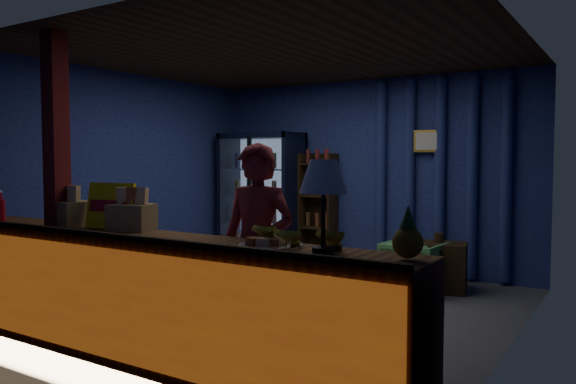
# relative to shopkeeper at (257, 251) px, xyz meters

# --- Properties ---
(ground) EXTENTS (4.60, 4.60, 0.00)m
(ground) POSITION_rel_shopkeeper_xyz_m (-0.71, 1.44, -0.82)
(ground) COLOR #515154
(ground) RESTS_ON ground
(room_walls) EXTENTS (4.60, 4.60, 4.60)m
(room_walls) POSITION_rel_shopkeeper_xyz_m (-0.71, 1.44, 0.75)
(room_walls) COLOR navy
(room_walls) RESTS_ON ground
(counter) EXTENTS (4.40, 0.57, 0.99)m
(counter) POSITION_rel_shopkeeper_xyz_m (-0.71, -0.47, -0.35)
(counter) COLOR brown
(counter) RESTS_ON ground
(support_post) EXTENTS (0.16, 0.16, 2.60)m
(support_post) POSITION_rel_shopkeeper_xyz_m (-1.76, -0.46, 0.48)
(support_post) COLOR maroon
(support_post) RESTS_ON ground
(beverage_cooler) EXTENTS (1.20, 0.62, 1.90)m
(beverage_cooler) POSITION_rel_shopkeeper_xyz_m (-2.26, 3.36, 0.11)
(beverage_cooler) COLOR black
(beverage_cooler) RESTS_ON ground
(bottle_shelf) EXTENTS (0.50, 0.28, 1.60)m
(bottle_shelf) POSITION_rel_shopkeeper_xyz_m (-1.41, 3.50, -0.03)
(bottle_shelf) COLOR #342510
(bottle_shelf) RESTS_ON ground
(curtain_folds) EXTENTS (1.74, 0.14, 2.50)m
(curtain_folds) POSITION_rel_shopkeeper_xyz_m (0.29, 3.58, 0.48)
(curtain_folds) COLOR navy
(curtain_folds) RESTS_ON room_walls
(framed_picture) EXTENTS (0.36, 0.04, 0.28)m
(framed_picture) POSITION_rel_shopkeeper_xyz_m (0.14, 3.54, 0.93)
(framed_picture) COLOR gold
(framed_picture) RESTS_ON room_walls
(shopkeeper) EXTENTS (0.65, 0.47, 1.65)m
(shopkeeper) POSITION_rel_shopkeeper_xyz_m (0.00, 0.00, 0.00)
(shopkeeper) COLOR maroon
(shopkeeper) RESTS_ON ground
(green_chair) EXTENTS (0.67, 0.69, 0.59)m
(green_chair) POSITION_rel_shopkeeper_xyz_m (0.28, 2.71, -0.53)
(green_chair) COLOR #509F4F
(green_chair) RESTS_ON ground
(side_table) EXTENTS (0.69, 0.56, 0.67)m
(side_table) POSITION_rel_shopkeeper_xyz_m (0.50, 2.91, -0.54)
(side_table) COLOR #342510
(side_table) RESTS_ON ground
(yellow_sign) EXTENTS (0.48, 0.15, 0.38)m
(yellow_sign) POSITION_rel_shopkeeper_xyz_m (-1.24, -0.35, 0.32)
(yellow_sign) COLOR yellow
(yellow_sign) RESTS_ON counter
(soda_bottles) EXTENTS (0.24, 0.17, 0.29)m
(soda_bottles) POSITION_rel_shopkeeper_xyz_m (-2.49, -0.55, 0.24)
(soda_bottles) COLOR #AB0B18
(soda_bottles) RESTS_ON counter
(snack_box_left) EXTENTS (0.36, 0.31, 0.35)m
(snack_box_left) POSITION_rel_shopkeeper_xyz_m (-1.67, -0.39, 0.25)
(snack_box_left) COLOR #9D7C4C
(snack_box_left) RESTS_ON counter
(snack_box_centre) EXTENTS (0.39, 0.35, 0.34)m
(snack_box_centre) POSITION_rel_shopkeeper_xyz_m (-1.02, -0.31, 0.25)
(snack_box_centre) COLOR #9D7C4C
(snack_box_centre) RESTS_ON counter
(pastry_tray) EXTENTS (0.43, 0.43, 0.07)m
(pastry_tray) POSITION_rel_shopkeeper_xyz_m (0.43, -0.45, 0.15)
(pastry_tray) COLOR silver
(pastry_tray) RESTS_ON counter
(banana_bunches) EXTENTS (0.71, 0.28, 0.15)m
(banana_bunches) POSITION_rel_shopkeeper_xyz_m (0.61, -0.41, 0.20)
(banana_bunches) COLOR yellow
(banana_bunches) RESTS_ON counter
(table_lamp) EXTENTS (0.29, 0.29, 0.57)m
(table_lamp) POSITION_rel_shopkeeper_xyz_m (0.84, -0.50, 0.57)
(table_lamp) COLOR black
(table_lamp) RESTS_ON counter
(pineapple) EXTENTS (0.18, 0.18, 0.31)m
(pineapple) POSITION_rel_shopkeeper_xyz_m (1.34, -0.40, 0.25)
(pineapple) COLOR olive
(pineapple) RESTS_ON counter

